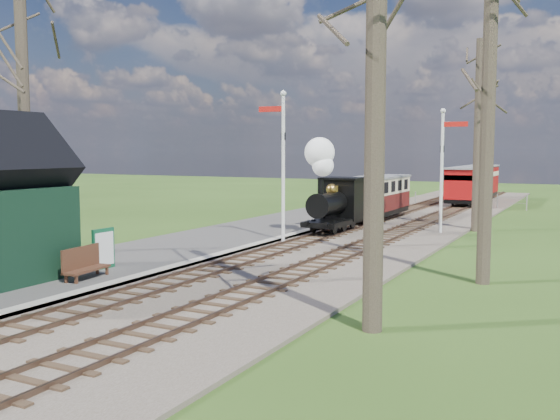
{
  "coord_description": "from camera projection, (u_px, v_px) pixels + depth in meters",
  "views": [
    {
      "loc": [
        10.69,
        -6.45,
        3.84
      ],
      "look_at": [
        0.01,
        14.33,
        1.6
      ],
      "focal_mm": 40.0,
      "sensor_mm": 36.0,
      "label": 1
    }
  ],
  "objects": [
    {
      "name": "red_carriage_b",
      "position": [
        480.0,
        181.0,
        47.27
      ],
      "size": [
        2.06,
        5.1,
        2.17
      ],
      "color": "black",
      "rests_on": "ground"
    },
    {
      "name": "coach",
      "position": [
        376.0,
        195.0,
        33.53
      ],
      "size": [
        1.96,
        6.72,
        2.06
      ],
      "color": "black",
      "rests_on": "ground"
    },
    {
      "name": "locomotive",
      "position": [
        333.0,
        192.0,
        28.12
      ],
      "size": [
        1.68,
        3.92,
        4.2
      ],
      "color": "black",
      "rests_on": "ground"
    },
    {
      "name": "ballast_bed",
      "position": [
        377.0,
        230.0,
        29.82
      ],
      "size": [
        8.0,
        60.0,
        0.1
      ],
      "primitive_type": "cube",
      "color": "brown",
      "rests_on": "ground"
    },
    {
      "name": "platform",
      "position": [
        198.0,
        244.0,
        24.92
      ],
      "size": [
        5.0,
        44.0,
        0.2
      ],
      "primitive_type": "cube",
      "color": "#474442",
      "rests_on": "ground"
    },
    {
      "name": "distant_hills",
      "position": [
        498.0,
        332.0,
        68.84
      ],
      "size": [
        114.4,
        48.0,
        22.02
      ],
      "color": "#385B23",
      "rests_on": "ground"
    },
    {
      "name": "fence_line",
      "position": [
        428.0,
        199.0,
        42.62
      ],
      "size": [
        12.6,
        0.08,
        1.0
      ],
      "color": "slate",
      "rests_on": "ground"
    },
    {
      "name": "bench",
      "position": [
        84.0,
        264.0,
        17.74
      ],
      "size": [
        0.63,
        1.64,
        0.91
      ],
      "color": "#482919",
      "rests_on": "platform"
    },
    {
      "name": "semaphore_near",
      "position": [
        282.0,
        156.0,
        25.11
      ],
      "size": [
        1.22,
        0.24,
        6.22
      ],
      "color": "silver",
      "rests_on": "ground"
    },
    {
      "name": "red_carriage_a",
      "position": [
        466.0,
        185.0,
        42.4
      ],
      "size": [
        2.06,
        5.1,
        2.17
      ],
      "color": "black",
      "rests_on": "ground"
    },
    {
      "name": "sign_board",
      "position": [
        104.0,
        249.0,
        19.16
      ],
      "size": [
        0.14,
        0.86,
        1.25
      ],
      "color": "#104D2E",
      "rests_on": "platform"
    },
    {
      "name": "track_near",
      "position": [
        352.0,
        227.0,
        30.41
      ],
      "size": [
        1.6,
        60.0,
        0.15
      ],
      "color": "brown",
      "rests_on": "ground"
    },
    {
      "name": "bare_trees",
      "position": [
        255.0,
        105.0,
        18.78
      ],
      "size": [
        15.51,
        22.39,
        12.0
      ],
      "color": "#382D23",
      "rests_on": "ground"
    },
    {
      "name": "track_far",
      "position": [
        404.0,
        230.0,
        29.22
      ],
      "size": [
        1.6,
        60.0,
        0.15
      ],
      "color": "brown",
      "rests_on": "ground"
    },
    {
      "name": "coping_strip",
      "position": [
        248.0,
        248.0,
        23.87
      ],
      "size": [
        0.4,
        44.0,
        0.21
      ],
      "primitive_type": "cube",
      "color": "#B2AD9E",
      "rests_on": "ground"
    },
    {
      "name": "person",
      "position": [
        72.0,
        255.0,
        18.16
      ],
      "size": [
        0.41,
        0.51,
        1.2
      ],
      "primitive_type": "imported",
      "rotation": [
        0.0,
        0.0,
        1.9
      ],
      "color": "black",
      "rests_on": "platform"
    },
    {
      "name": "semaphore_far",
      "position": [
        444.0,
        161.0,
        28.1
      ],
      "size": [
        1.22,
        0.24,
        5.72
      ],
      "color": "silver",
      "rests_on": "ground"
    }
  ]
}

